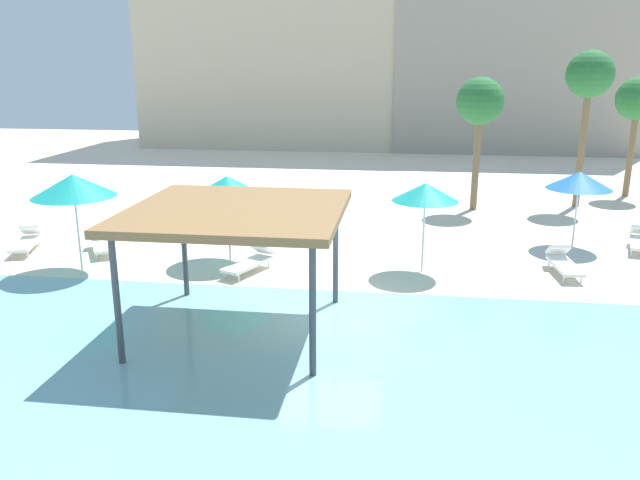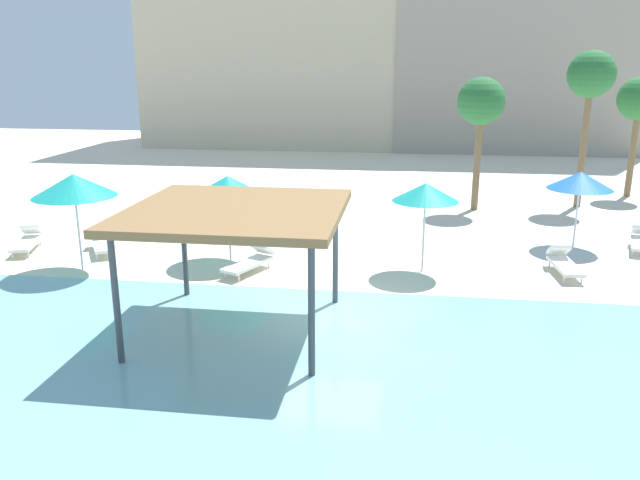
{
  "view_description": "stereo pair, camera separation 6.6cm",
  "coord_description": "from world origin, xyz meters",
  "px_view_note": "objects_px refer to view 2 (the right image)",
  "views": [
    {
      "loc": [
        1.64,
        -14.43,
        6.0
      ],
      "look_at": [
        -0.6,
        2.0,
        1.3
      ],
      "focal_mm": 35.55,
      "sensor_mm": 36.0,
      "label": 1
    },
    {
      "loc": [
        1.71,
        -14.43,
        6.0
      ],
      "look_at": [
        -0.6,
        2.0,
        1.3
      ],
      "focal_mm": 35.55,
      "sensor_mm": 36.0,
      "label": 2
    }
  ],
  "objects_px": {
    "palm_tree_0": "(639,101)",
    "beach_umbrella_blue_2": "(580,181)",
    "shade_pavilion": "(236,214)",
    "lounge_chair_3": "(27,240)",
    "palm_tree_2": "(591,78)",
    "lounge_chair_5": "(251,261)",
    "lounge_chair_1": "(564,262)",
    "beach_umbrella_teal_4": "(228,186)",
    "lounge_chair_4": "(102,242)",
    "beach_umbrella_teal_1": "(426,192)",
    "palm_tree_1": "(481,104)",
    "beach_umbrella_teal_3": "(74,185)"
  },
  "relations": [
    {
      "from": "beach_umbrella_teal_4",
      "to": "lounge_chair_1",
      "type": "height_order",
      "value": "beach_umbrella_teal_4"
    },
    {
      "from": "lounge_chair_5",
      "to": "beach_umbrella_blue_2",
      "type": "bearing_deg",
      "value": 135.31
    },
    {
      "from": "beach_umbrella_teal_3",
      "to": "palm_tree_0",
      "type": "xyz_separation_m",
      "value": [
        19.54,
        13.52,
        1.74
      ]
    },
    {
      "from": "lounge_chair_5",
      "to": "beach_umbrella_teal_4",
      "type": "bearing_deg",
      "value": -114.31
    },
    {
      "from": "beach_umbrella_blue_2",
      "to": "palm_tree_0",
      "type": "height_order",
      "value": "palm_tree_0"
    },
    {
      "from": "lounge_chair_5",
      "to": "lounge_chair_1",
      "type": "bearing_deg",
      "value": 120.51
    },
    {
      "from": "beach_umbrella_teal_4",
      "to": "lounge_chair_4",
      "type": "xyz_separation_m",
      "value": [
        -4.39,
        0.33,
        -2.02
      ]
    },
    {
      "from": "beach_umbrella_teal_1",
      "to": "lounge_chair_3",
      "type": "xyz_separation_m",
      "value": [
        -12.81,
        0.4,
        -2.05
      ]
    },
    {
      "from": "lounge_chair_3",
      "to": "palm_tree_1",
      "type": "relative_size",
      "value": 0.37
    },
    {
      "from": "shade_pavilion",
      "to": "lounge_chair_5",
      "type": "height_order",
      "value": "shade_pavilion"
    },
    {
      "from": "lounge_chair_4",
      "to": "lounge_chair_3",
      "type": "bearing_deg",
      "value": -116.15
    },
    {
      "from": "palm_tree_1",
      "to": "lounge_chair_5",
      "type": "bearing_deg",
      "value": -128.27
    },
    {
      "from": "beach_umbrella_teal_1",
      "to": "palm_tree_0",
      "type": "xyz_separation_m",
      "value": [
        9.51,
        12.24,
        1.91
      ]
    },
    {
      "from": "lounge_chair_1",
      "to": "palm_tree_0",
      "type": "height_order",
      "value": "palm_tree_0"
    },
    {
      "from": "shade_pavilion",
      "to": "palm_tree_0",
      "type": "bearing_deg",
      "value": 51.34
    },
    {
      "from": "palm_tree_1",
      "to": "palm_tree_2",
      "type": "xyz_separation_m",
      "value": [
        4.39,
        1.13,
        0.98
      ]
    },
    {
      "from": "shade_pavilion",
      "to": "beach_umbrella_teal_4",
      "type": "distance_m",
      "value": 5.47
    },
    {
      "from": "beach_umbrella_teal_4",
      "to": "lounge_chair_4",
      "type": "distance_m",
      "value": 4.84
    },
    {
      "from": "lounge_chair_4",
      "to": "palm_tree_2",
      "type": "xyz_separation_m",
      "value": [
        16.98,
        9.04,
        5.0
      ]
    },
    {
      "from": "lounge_chair_3",
      "to": "palm_tree_0",
      "type": "height_order",
      "value": "palm_tree_0"
    },
    {
      "from": "beach_umbrella_teal_1",
      "to": "lounge_chair_5",
      "type": "relative_size",
      "value": 1.34
    },
    {
      "from": "lounge_chair_4",
      "to": "lounge_chair_5",
      "type": "distance_m",
      "value": 5.46
    },
    {
      "from": "shade_pavilion",
      "to": "lounge_chair_1",
      "type": "relative_size",
      "value": 2.4
    },
    {
      "from": "lounge_chair_5",
      "to": "palm_tree_0",
      "type": "relative_size",
      "value": 0.37
    },
    {
      "from": "lounge_chair_3",
      "to": "palm_tree_0",
      "type": "xyz_separation_m",
      "value": [
        22.32,
        11.85,
        3.96
      ]
    },
    {
      "from": "lounge_chair_4",
      "to": "palm_tree_2",
      "type": "relative_size",
      "value": 0.3
    },
    {
      "from": "beach_umbrella_teal_4",
      "to": "lounge_chair_3",
      "type": "xyz_separation_m",
      "value": [
        -6.9,
        0.14,
        -2.02
      ]
    },
    {
      "from": "beach_umbrella_teal_3",
      "to": "lounge_chair_3",
      "type": "bearing_deg",
      "value": 149.04
    },
    {
      "from": "shade_pavilion",
      "to": "palm_tree_2",
      "type": "xyz_separation_m",
      "value": [
        10.9,
        14.54,
        2.58
      ]
    },
    {
      "from": "beach_umbrella_blue_2",
      "to": "palm_tree_0",
      "type": "distance_m",
      "value": 10.21
    },
    {
      "from": "lounge_chair_1",
      "to": "beach_umbrella_teal_1",
      "type": "bearing_deg",
      "value": -89.2
    },
    {
      "from": "beach_umbrella_blue_2",
      "to": "beach_umbrella_teal_1",
      "type": "bearing_deg",
      "value": -146.98
    },
    {
      "from": "palm_tree_2",
      "to": "lounge_chair_5",
      "type": "bearing_deg",
      "value": -138.42
    },
    {
      "from": "beach_umbrella_blue_2",
      "to": "lounge_chair_4",
      "type": "distance_m",
      "value": 15.71
    },
    {
      "from": "lounge_chair_3",
      "to": "palm_tree_1",
      "type": "xyz_separation_m",
      "value": [
        15.09,
        8.1,
        4.02
      ]
    },
    {
      "from": "beach_umbrella_teal_1",
      "to": "lounge_chair_4",
      "type": "relative_size",
      "value": 1.37
    },
    {
      "from": "lounge_chair_4",
      "to": "beach_umbrella_blue_2",
      "type": "bearing_deg",
      "value": 69.49
    },
    {
      "from": "beach_umbrella_blue_2",
      "to": "palm_tree_0",
      "type": "xyz_separation_m",
      "value": [
        4.45,
        8.96,
        2.04
      ]
    },
    {
      "from": "beach_umbrella_teal_1",
      "to": "palm_tree_1",
      "type": "relative_size",
      "value": 0.49
    },
    {
      "from": "palm_tree_0",
      "to": "beach_umbrella_blue_2",
      "type": "bearing_deg",
      "value": -116.43
    },
    {
      "from": "beach_umbrella_teal_1",
      "to": "lounge_chair_3",
      "type": "relative_size",
      "value": 1.33
    },
    {
      "from": "beach_umbrella_blue_2",
      "to": "lounge_chair_3",
      "type": "distance_m",
      "value": 18.2
    },
    {
      "from": "lounge_chair_3",
      "to": "lounge_chair_5",
      "type": "xyz_separation_m",
      "value": [
        7.81,
        -1.14,
        0.0
      ]
    },
    {
      "from": "beach_umbrella_teal_1",
      "to": "beach_umbrella_teal_3",
      "type": "distance_m",
      "value": 10.11
    },
    {
      "from": "shade_pavilion",
      "to": "lounge_chair_3",
      "type": "xyz_separation_m",
      "value": [
        -8.59,
        5.32,
        -2.42
      ]
    },
    {
      "from": "beach_umbrella_teal_3",
      "to": "palm_tree_1",
      "type": "xyz_separation_m",
      "value": [
        12.31,
        9.77,
        1.8
      ]
    },
    {
      "from": "beach_umbrella_teal_4",
      "to": "lounge_chair_5",
      "type": "relative_size",
      "value": 1.35
    },
    {
      "from": "shade_pavilion",
      "to": "beach_umbrella_teal_3",
      "type": "xyz_separation_m",
      "value": [
        -5.8,
        3.65,
        -0.2
      ]
    },
    {
      "from": "lounge_chair_3",
      "to": "lounge_chair_4",
      "type": "distance_m",
      "value": 2.52
    },
    {
      "from": "lounge_chair_1",
      "to": "beach_umbrella_teal_4",
      "type": "bearing_deg",
      "value": -93.81
    }
  ]
}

